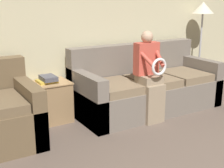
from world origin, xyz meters
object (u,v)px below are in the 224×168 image
at_px(couch_main, 146,88).
at_px(child_left_seated, 150,74).
at_px(floor_lamp, 203,15).
at_px(book_stack, 48,79).
at_px(side_shelf, 49,101).

relative_size(couch_main, child_left_seated, 1.80).
bearing_deg(floor_lamp, couch_main, -169.52).
distance_m(couch_main, book_stack, 1.48).
bearing_deg(couch_main, floor_lamp, 10.48).
xyz_separation_m(side_shelf, book_stack, (-0.00, -0.00, 0.31)).
bearing_deg(child_left_seated, couch_main, 58.85).
distance_m(book_stack, floor_lamp, 2.90).
bearing_deg(book_stack, side_shelf, 64.56).
distance_m(couch_main, side_shelf, 1.46).
bearing_deg(side_shelf, child_left_seated, -29.26).
bearing_deg(couch_main, book_stack, 169.50).
xyz_separation_m(couch_main, side_shelf, (-1.43, 0.27, -0.05)).
relative_size(book_stack, floor_lamp, 0.17).
bearing_deg(book_stack, couch_main, -10.50).
xyz_separation_m(child_left_seated, side_shelf, (-1.19, 0.67, -0.38)).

